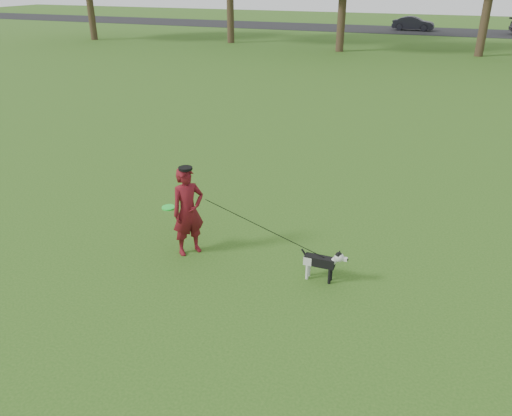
% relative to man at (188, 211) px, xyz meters
% --- Properties ---
extents(ground, '(120.00, 120.00, 0.00)m').
position_rel_man_xyz_m(ground, '(0.89, -0.32, -0.77)').
color(ground, '#285116').
rests_on(ground, ground).
extents(road, '(120.00, 7.00, 0.02)m').
position_rel_man_xyz_m(road, '(0.89, 39.68, -0.76)').
color(road, black).
rests_on(road, ground).
extents(man, '(0.63, 0.67, 1.55)m').
position_rel_man_xyz_m(man, '(0.00, 0.00, 0.00)').
color(man, '#590C1E').
rests_on(man, ground).
extents(dog, '(0.75, 0.15, 0.57)m').
position_rel_man_xyz_m(dog, '(2.34, -0.03, -0.43)').
color(dog, black).
rests_on(dog, ground).
extents(car_mid, '(3.42, 1.32, 1.11)m').
position_rel_man_xyz_m(car_mid, '(-0.12, 39.68, -0.20)').
color(car_mid, black).
rests_on(car_mid, road).
extents(man_held_items, '(2.91, 0.27, 1.18)m').
position_rel_man_xyz_m(man_held_items, '(1.23, -0.04, 0.01)').
color(man_held_items, '#1DEC36').
rests_on(man_held_items, ground).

